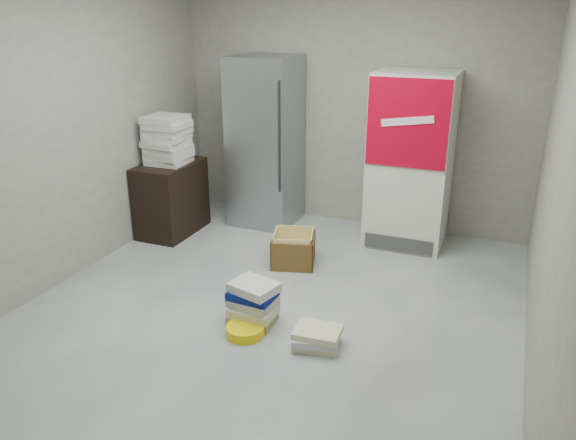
% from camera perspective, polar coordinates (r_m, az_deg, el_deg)
% --- Properties ---
extents(ground, '(5.00, 5.00, 0.00)m').
position_cam_1_polar(ground, '(4.64, -2.86, -10.28)').
color(ground, beige).
rests_on(ground, ground).
extents(room_shell, '(4.04, 5.04, 2.82)m').
position_cam_1_polar(room_shell, '(4.01, -3.33, 12.24)').
color(room_shell, '#9D988D').
rests_on(room_shell, ground).
extents(steel_fridge, '(0.70, 0.72, 1.90)m').
position_cam_1_polar(steel_fridge, '(6.44, -2.28, 7.92)').
color(steel_fridge, '#9FA1A7').
rests_on(steel_fridge, ground).
extents(coke_cooler, '(0.80, 0.73, 1.80)m').
position_cam_1_polar(coke_cooler, '(5.97, 12.35, 5.95)').
color(coke_cooler, silver).
rests_on(coke_cooler, ground).
extents(wood_shelf, '(0.50, 0.80, 0.80)m').
position_cam_1_polar(wood_shelf, '(6.38, -11.76, 2.20)').
color(wood_shelf, black).
rests_on(wood_shelf, ground).
extents(supply_box_stack, '(0.44, 0.44, 0.52)m').
position_cam_1_polar(supply_box_stack, '(6.20, -12.15, 7.98)').
color(supply_box_stack, silver).
rests_on(supply_box_stack, wood_shelf).
extents(phonebook_stack_main, '(0.43, 0.36, 0.36)m').
position_cam_1_polar(phonebook_stack_main, '(4.55, -3.57, -8.37)').
color(phonebook_stack_main, '#908150').
rests_on(phonebook_stack_main, ground).
extents(phonebook_stack_side, '(0.39, 0.35, 0.15)m').
position_cam_1_polar(phonebook_stack_side, '(4.30, 2.92, -11.84)').
color(phonebook_stack_side, beige).
rests_on(phonebook_stack_side, ground).
extents(cardboard_box, '(0.51, 0.51, 0.33)m').
position_cam_1_polar(cardboard_box, '(5.55, 0.56, -3.15)').
color(cardboard_box, yellow).
rests_on(cardboard_box, ground).
extents(bucket_lid, '(0.33, 0.33, 0.08)m').
position_cam_1_polar(bucket_lid, '(4.46, -4.35, -11.10)').
color(bucket_lid, yellow).
rests_on(bucket_lid, ground).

